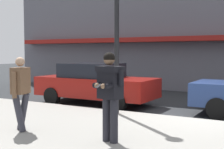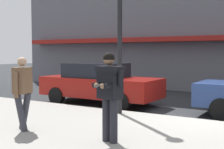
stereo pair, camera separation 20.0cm
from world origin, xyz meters
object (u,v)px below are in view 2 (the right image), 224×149
(man_texting_on_phone, at_px, (109,87))
(pedestrian_dark_coat, at_px, (22,89))
(street_lamp_post, at_px, (120,11))
(parked_sedan_near, at_px, (99,83))

(man_texting_on_phone, distance_m, pedestrian_dark_coat, 2.25)
(man_texting_on_phone, bearing_deg, street_lamp_post, 115.54)
(parked_sedan_near, bearing_deg, man_texting_on_phone, -54.75)
(pedestrian_dark_coat, bearing_deg, man_texting_on_phone, 4.83)
(pedestrian_dark_coat, bearing_deg, parked_sedan_near, 101.04)
(pedestrian_dark_coat, relative_size, street_lamp_post, 0.35)
(parked_sedan_near, relative_size, pedestrian_dark_coat, 2.66)
(street_lamp_post, bearing_deg, pedestrian_dark_coat, -108.23)
(parked_sedan_near, distance_m, street_lamp_post, 3.47)
(man_texting_on_phone, xyz_separation_m, street_lamp_post, (-1.29, 2.70, 1.89))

